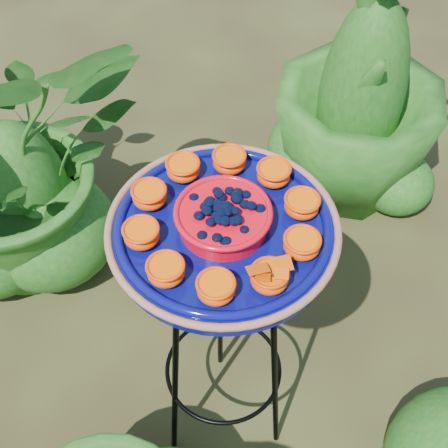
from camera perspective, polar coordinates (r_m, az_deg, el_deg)
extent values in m
plane|color=black|center=(1.97, 3.20, -13.02)|extent=(20.00, 20.00, 0.00)
torus|color=black|center=(1.19, -0.08, -1.68)|extent=(0.28, 0.28, 0.01)
torus|color=black|center=(1.65, -0.06, -13.06)|extent=(0.35, 0.35, 0.01)
cylinder|color=black|center=(1.60, -0.35, -6.79)|extent=(0.03, 0.08, 0.82)
cylinder|color=black|center=(1.51, -4.48, -13.50)|extent=(0.08, 0.04, 0.82)
cylinder|color=black|center=(1.51, 4.64, -13.02)|extent=(0.07, 0.06, 0.82)
cylinder|color=#070A5C|center=(1.17, -0.08, -0.79)|extent=(0.49, 0.49, 0.04)
torus|color=#A5714A|center=(1.15, -0.08, -0.27)|extent=(0.44, 0.44, 0.01)
torus|color=#070A5C|center=(1.15, -0.08, -0.15)|extent=(0.40, 0.40, 0.02)
cylinder|color=red|center=(1.14, -0.08, 0.44)|extent=(0.19, 0.19, 0.04)
torus|color=red|center=(1.12, -0.08, 1.11)|extent=(0.18, 0.18, 0.01)
ellipsoid|color=black|center=(1.12, -0.08, 1.29)|extent=(0.15, 0.15, 0.03)
ellipsoid|color=#EB3902|center=(1.17, 7.10, 1.62)|extent=(0.07, 0.07, 0.03)
cylinder|color=orange|center=(1.16, 7.18, 2.15)|extent=(0.06, 0.06, 0.01)
ellipsoid|color=#EB3902|center=(1.22, 4.54, 4.45)|extent=(0.07, 0.07, 0.03)
cylinder|color=orange|center=(1.21, 4.59, 4.99)|extent=(0.06, 0.06, 0.01)
ellipsoid|color=#EB3902|center=(1.24, 0.48, 5.66)|extent=(0.07, 0.07, 0.03)
cylinder|color=orange|center=(1.23, 0.49, 6.19)|extent=(0.06, 0.06, 0.01)
ellipsoid|color=#EB3902|center=(1.23, -3.75, 4.93)|extent=(0.07, 0.07, 0.03)
cylinder|color=orange|center=(1.22, -3.79, 5.47)|extent=(0.06, 0.06, 0.01)
ellipsoid|color=#EB3902|center=(1.19, -6.82, 2.46)|extent=(0.07, 0.07, 0.03)
cylinder|color=orange|center=(1.17, -6.89, 2.99)|extent=(0.06, 0.06, 0.01)
ellipsoid|color=#EB3902|center=(1.13, -7.54, -1.07)|extent=(0.07, 0.07, 0.03)
cylinder|color=orange|center=(1.11, -7.63, -0.55)|extent=(0.06, 0.06, 0.01)
ellipsoid|color=#EB3902|center=(1.08, -5.33, -4.40)|extent=(0.07, 0.07, 0.03)
cylinder|color=orange|center=(1.06, -5.39, -3.90)|extent=(0.06, 0.06, 0.01)
ellipsoid|color=#EB3902|center=(1.05, -0.75, -6.02)|extent=(0.07, 0.07, 0.03)
cylinder|color=orange|center=(1.04, -0.76, -5.53)|extent=(0.06, 0.06, 0.01)
ellipsoid|color=#EB3902|center=(1.07, 4.15, -5.03)|extent=(0.07, 0.07, 0.03)
cylinder|color=orange|center=(1.05, 4.20, -4.53)|extent=(0.06, 0.06, 0.01)
ellipsoid|color=#EB3902|center=(1.11, 7.10, -1.99)|extent=(0.07, 0.07, 0.03)
cylinder|color=orange|center=(1.10, 7.18, -1.48)|extent=(0.06, 0.06, 0.01)
cylinder|color=black|center=(1.04, 4.23, -4.24)|extent=(0.01, 0.03, 0.00)
cube|color=orange|center=(1.04, 3.10, -4.13)|extent=(0.04, 0.03, 0.01)
cube|color=orange|center=(1.05, 5.27, -3.68)|extent=(0.04, 0.03, 0.01)
cylinder|color=tan|center=(2.07, 0.84, -3.43)|extent=(0.55, 0.39, 0.18)
imported|color=#164B14|center=(1.99, -18.95, 6.15)|extent=(0.98, 0.90, 0.90)
imported|color=#164B14|center=(2.12, 12.98, 13.91)|extent=(0.84, 0.84, 1.06)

